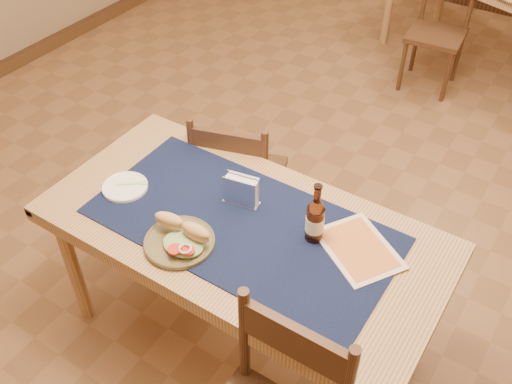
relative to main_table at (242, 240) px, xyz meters
The scene contains 11 objects.
main_table is the anchor object (origin of this frame).
placemat 0.09m from the main_table, ahead, with size 1.20×0.60×0.01m, color #101B3B.
baseboard 1.01m from the main_table, 90.00° to the left, with size 6.00×7.00×0.10m.
chair_main_far 0.66m from the main_table, 126.41° to the left, with size 0.51×0.51×0.88m.
chair_back_near 2.70m from the main_table, 92.09° to the left, with size 0.42×0.42×0.84m.
sandwich_plate 0.28m from the main_table, 122.22° to the right, with size 0.27×0.27×0.10m.
side_plate 0.55m from the main_table, behind, with size 0.19×0.19×0.02m.
fork 0.52m from the main_table, behind, with size 0.11×0.09×0.00m.
beer_bottle 0.34m from the main_table, 18.37° to the left, with size 0.07×0.07×0.26m.
napkin_holder 0.20m from the main_table, 124.99° to the left, with size 0.16×0.08×0.13m.
menu_card 0.47m from the main_table, 16.41° to the left, with size 0.39×0.37×0.01m.
Camera 1 is at (0.90, -2.09, 2.34)m, focal length 40.00 mm.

